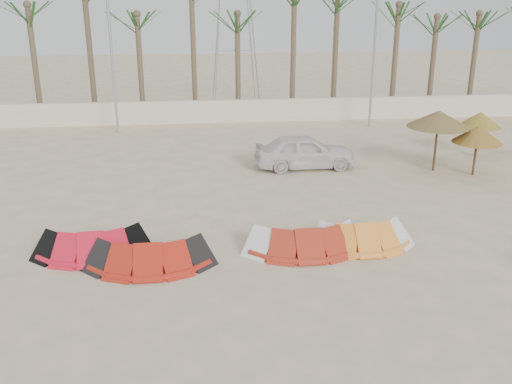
{
  "coord_description": "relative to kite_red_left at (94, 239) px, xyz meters",
  "views": [
    {
      "loc": [
        -1.85,
        -10.85,
        7.33
      ],
      "look_at": [
        0.0,
        6.0,
        1.3
      ],
      "focal_mm": 40.0,
      "sensor_mm": 36.0,
      "label": 1
    }
  ],
  "objects": [
    {
      "name": "ground",
      "position": [
        4.92,
        -4.9,
        -0.42
      ],
      "size": [
        120.0,
        120.0,
        0.0
      ],
      "primitive_type": "plane",
      "color": "beige",
      "rests_on": "ground"
    },
    {
      "name": "boundary_wall",
      "position": [
        4.92,
        17.1,
        0.23
      ],
      "size": [
        60.0,
        0.3,
        1.3
      ],
      "primitive_type": "cube",
      "color": "beige",
      "rests_on": "ground"
    },
    {
      "name": "palm_line",
      "position": [
        5.59,
        18.6,
        6.03
      ],
      "size": [
        52.0,
        4.0,
        7.7
      ],
      "color": "brown",
      "rests_on": "ground"
    },
    {
      "name": "lamp_b",
      "position": [
        -1.04,
        15.1,
        5.35
      ],
      "size": [
        1.25,
        0.14,
        11.0
      ],
      "color": "#A5A8AD",
      "rests_on": "ground"
    },
    {
      "name": "lamp_c",
      "position": [
        12.96,
        15.1,
        5.35
      ],
      "size": [
        1.25,
        0.14,
        11.0
      ],
      "color": "#A5A8AD",
      "rests_on": "ground"
    },
    {
      "name": "pylon",
      "position": [
        5.92,
        23.1,
        -0.42
      ],
      "size": [
        3.0,
        3.0,
        14.0
      ],
      "primitive_type": null,
      "color": "#A5A8AD",
      "rests_on": "ground"
    },
    {
      "name": "kite_red_left",
      "position": [
        0.0,
        0.0,
        0.0
      ],
      "size": [
        3.38,
        1.69,
        0.9
      ],
      "color": "red",
      "rests_on": "ground"
    },
    {
      "name": "kite_red_mid",
      "position": [
        1.69,
        -0.91,
        0.0
      ],
      "size": [
        3.5,
        1.55,
        0.9
      ],
      "color": "#AF2012",
      "rests_on": "ground"
    },
    {
      "name": "kite_red_right",
      "position": [
        6.19,
        -0.38,
        0.0
      ],
      "size": [
        3.56,
        1.6,
        0.9
      ],
      "color": "#AC2C19",
      "rests_on": "ground"
    },
    {
      "name": "kite_orange",
      "position": [
        7.95,
        -0.3,
        -0.0
      ],
      "size": [
        3.12,
        1.61,
        0.9
      ],
      "color": "orange",
      "rests_on": "ground"
    },
    {
      "name": "parasol_left",
      "position": [
        13.18,
        6.65,
        1.83
      ],
      "size": [
        2.61,
        2.61,
        2.61
      ],
      "color": "#4C331E",
      "rests_on": "ground"
    },
    {
      "name": "parasol_mid",
      "position": [
        14.59,
        5.88,
        1.33
      ],
      "size": [
        2.05,
        2.05,
        2.1
      ],
      "color": "#4C331E",
      "rests_on": "ground"
    },
    {
      "name": "parasol_right",
      "position": [
        16.08,
        8.66,
        1.31
      ],
      "size": [
        1.95,
        1.95,
        2.08
      ],
      "color": "#4C331E",
      "rests_on": "ground"
    },
    {
      "name": "car",
      "position": [
        7.76,
        7.66,
        0.31
      ],
      "size": [
        4.34,
        1.81,
        1.47
      ],
      "primitive_type": "imported",
      "rotation": [
        0.0,
        0.0,
        1.59
      ],
      "color": "silver",
      "rests_on": "ground"
    }
  ]
}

